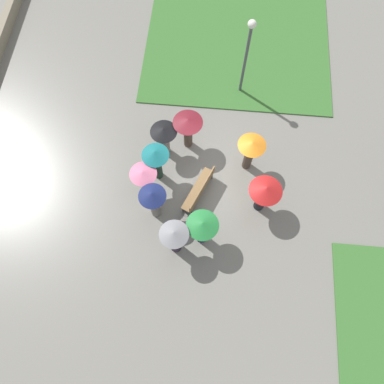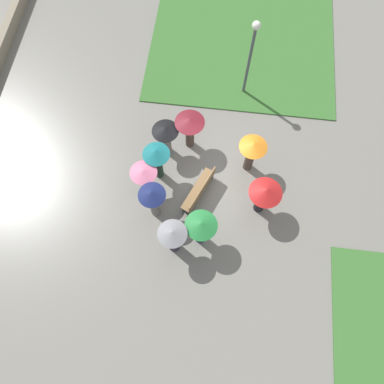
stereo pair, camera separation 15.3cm
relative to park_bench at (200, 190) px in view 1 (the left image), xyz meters
The scene contains 13 objects.
ground_plane 1.17m from the park_bench, 153.99° to the left, with size 90.00×90.00×0.00m, color slate.
lawn_patch_near 8.07m from the park_bench, behind, with size 7.85×8.48×0.06m.
park_bench is the anchor object (origin of this frame).
lamp_post 5.67m from the park_bench, 165.02° to the left, with size 0.32×0.32×3.84m.
crowd_person_maroon 2.47m from the park_bench, 163.78° to the right, with size 1.14×1.14×1.82m.
crowd_person_black 2.47m from the park_bench, 139.95° to the right, with size 1.03×1.03×1.72m.
crowd_person_navy 1.99m from the park_bench, 60.53° to the right, with size 0.98×0.98×1.96m.
crowd_person_red 2.49m from the park_bench, 83.32° to the left, with size 1.19×1.19×1.84m.
crowd_person_orange 2.43m from the park_bench, 129.09° to the left, with size 1.05×1.05×1.86m.
crowd_person_teal 2.05m from the park_bench, 112.41° to the right, with size 1.00×1.00×1.99m.
crowd_person_pink 2.15m from the park_bench, 88.73° to the right, with size 0.99×0.99×1.81m.
crowd_person_grey 2.41m from the park_bench, 17.60° to the right, with size 1.01×1.01×1.96m.
crowd_person_green 1.93m from the park_bench, ahead, with size 1.12×1.12×1.85m.
Camera 1 is at (6.42, -0.27, 13.58)m, focal length 35.00 mm.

